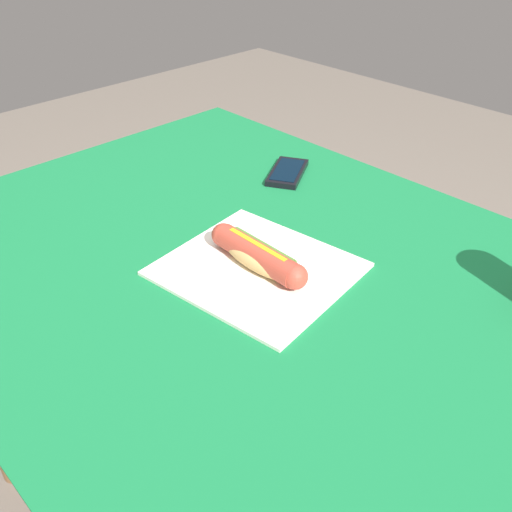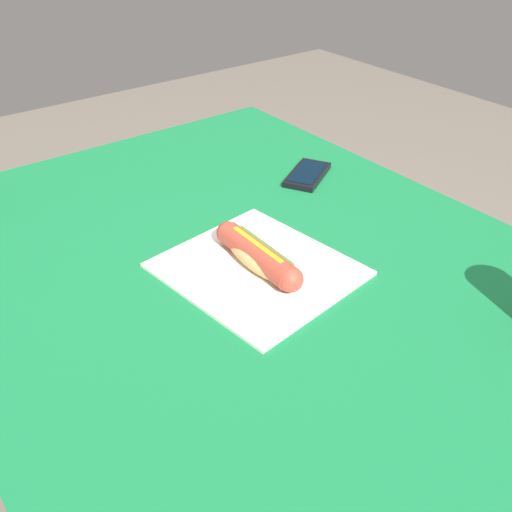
{
  "view_description": "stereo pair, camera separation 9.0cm",
  "coord_description": "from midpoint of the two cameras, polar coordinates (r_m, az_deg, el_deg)",
  "views": [
    {
      "loc": [
        0.6,
        -0.52,
        1.27
      ],
      "look_at": [
        0.07,
        -0.0,
        0.76
      ],
      "focal_mm": 39.6,
      "sensor_mm": 36.0,
      "label": 1
    },
    {
      "loc": [
        0.66,
        -0.45,
        1.27
      ],
      "look_at": [
        0.07,
        -0.0,
        0.76
      ],
      "focal_mm": 39.6,
      "sensor_mm": 36.0,
      "label": 2
    }
  ],
  "objects": [
    {
      "name": "paper_wrapper",
      "position": [
        0.91,
        -2.81,
        -1.49
      ],
      "size": [
        0.32,
        0.29,
        0.01
      ],
      "primitive_type": "cube",
      "rotation": [
        0.0,
        0.0,
        0.13
      ],
      "color": "silver",
      "rests_on": "dining_table"
    },
    {
      "name": "ground_plane",
      "position": [
        1.5,
        -3.75,
        -23.58
      ],
      "size": [
        6.0,
        6.0,
        0.0
      ],
      "primitive_type": "plane",
      "color": "#6B6056",
      "rests_on": "ground"
    },
    {
      "name": "cell_phone",
      "position": [
        1.21,
        1.06,
        8.4
      ],
      "size": [
        0.12,
        0.14,
        0.01
      ],
      "color": "black",
      "rests_on": "dining_table"
    },
    {
      "name": "hot_dog",
      "position": [
        0.9,
        -2.81,
        -0.08
      ],
      "size": [
        0.2,
        0.05,
        0.05
      ],
      "color": "tan",
      "rests_on": "paper_wrapper"
    },
    {
      "name": "dining_table",
      "position": [
        1.04,
        -4.99,
        -5.69
      ],
      "size": [
        1.12,
        0.91,
        0.73
      ],
      "color": "brown",
      "rests_on": "ground"
    }
  ]
}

